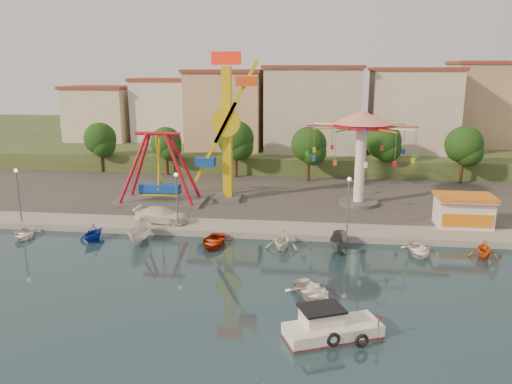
# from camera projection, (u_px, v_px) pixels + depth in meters

# --- Properties ---
(ground) EXTENTS (200.00, 200.00, 0.00)m
(ground) POSITION_uv_depth(u_px,v_px,m) (240.00, 297.00, 34.51)
(ground) COLOR #122C32
(ground) RESTS_ON ground
(quay_deck) EXTENTS (200.00, 100.00, 0.60)m
(quay_deck) POSITION_uv_depth(u_px,v_px,m) (289.00, 150.00, 94.16)
(quay_deck) COLOR #9E998E
(quay_deck) RESTS_ON ground
(asphalt_pad) EXTENTS (90.00, 28.00, 0.01)m
(asphalt_pad) POSITION_uv_depth(u_px,v_px,m) (276.00, 188.00, 63.26)
(asphalt_pad) COLOR #4C4944
(asphalt_pad) RESTS_ON quay_deck
(hill_terrace) EXTENTS (200.00, 60.00, 3.00)m
(hill_terrace) POSITION_uv_depth(u_px,v_px,m) (291.00, 140.00, 98.68)
(hill_terrace) COLOR #384C26
(hill_terrace) RESTS_ON ground
(pirate_ship_ride) EXTENTS (10.00, 5.00, 8.00)m
(pirate_ship_ride) POSITION_uv_depth(u_px,v_px,m) (159.00, 169.00, 55.59)
(pirate_ship_ride) COLOR #59595E
(pirate_ship_ride) RESTS_ON quay_deck
(kamikaze_tower) EXTENTS (5.28, 3.10, 16.50)m
(kamikaze_tower) POSITION_uv_depth(u_px,v_px,m) (229.00, 131.00, 55.27)
(kamikaze_tower) COLOR #59595E
(kamikaze_tower) RESTS_ON quay_deck
(wave_swinger) EXTENTS (11.60, 11.60, 10.40)m
(wave_swinger) POSITION_uv_depth(u_px,v_px,m) (361.00, 137.00, 53.71)
(wave_swinger) COLOR #59595E
(wave_swinger) RESTS_ON quay_deck
(booth_left) EXTENTS (5.40, 3.78, 3.08)m
(booth_left) POSITION_uv_depth(u_px,v_px,m) (463.00, 210.00, 47.64)
(booth_left) COLOR white
(booth_left) RESTS_ON quay_deck
(lamp_post_0) EXTENTS (0.14, 0.14, 5.00)m
(lamp_post_0) POSITION_uv_depth(u_px,v_px,m) (19.00, 196.00, 49.08)
(lamp_post_0) COLOR #59595E
(lamp_post_0) RESTS_ON quay_deck
(lamp_post_1) EXTENTS (0.14, 0.14, 5.00)m
(lamp_post_1) POSITION_uv_depth(u_px,v_px,m) (177.00, 201.00, 47.21)
(lamp_post_1) COLOR #59595E
(lamp_post_1) RESTS_ON quay_deck
(lamp_post_2) EXTENTS (0.14, 0.14, 5.00)m
(lamp_post_2) POSITION_uv_depth(u_px,v_px,m) (348.00, 207.00, 45.35)
(lamp_post_2) COLOR #59595E
(lamp_post_2) RESTS_ON quay_deck
(tree_0) EXTENTS (4.60, 4.60, 7.19)m
(tree_0) POSITION_uv_depth(u_px,v_px,m) (100.00, 139.00, 71.83)
(tree_0) COLOR #382314
(tree_0) RESTS_ON quay_deck
(tree_1) EXTENTS (4.35, 4.35, 6.80)m
(tree_1) POSITION_uv_depth(u_px,v_px,m) (166.00, 143.00, 70.03)
(tree_1) COLOR #382314
(tree_1) RESTS_ON quay_deck
(tree_2) EXTENTS (5.02, 5.02, 7.85)m
(tree_2) POSITION_uv_depth(u_px,v_px,m) (236.00, 139.00, 68.27)
(tree_2) COLOR #382314
(tree_2) RESTS_ON quay_deck
(tree_3) EXTENTS (4.68, 4.68, 7.32)m
(tree_3) POSITION_uv_depth(u_px,v_px,m) (309.00, 145.00, 65.80)
(tree_3) COLOR #382314
(tree_3) RESTS_ON quay_deck
(tree_4) EXTENTS (4.86, 4.86, 7.60)m
(tree_4) POSITION_uv_depth(u_px,v_px,m) (383.00, 141.00, 67.47)
(tree_4) COLOR #382314
(tree_4) RESTS_ON quay_deck
(tree_5) EXTENTS (4.83, 4.83, 7.54)m
(tree_5) POSITION_uv_depth(u_px,v_px,m) (464.00, 145.00, 64.56)
(tree_5) COLOR #382314
(tree_5) RESTS_ON quay_deck
(building_0) EXTENTS (9.26, 9.53, 11.87)m
(building_0) POSITION_uv_depth(u_px,v_px,m) (79.00, 109.00, 80.61)
(building_0) COLOR beige
(building_0) RESTS_ON hill_terrace
(building_1) EXTENTS (12.33, 9.01, 8.63)m
(building_1) POSITION_uv_depth(u_px,v_px,m) (161.00, 117.00, 84.72)
(building_1) COLOR silver
(building_1) RESTS_ON hill_terrace
(building_2) EXTENTS (11.95, 9.28, 11.23)m
(building_2) POSITION_uv_depth(u_px,v_px,m) (238.00, 110.00, 83.43)
(building_2) COLOR tan
(building_2) RESTS_ON hill_terrace
(building_3) EXTENTS (12.59, 10.50, 9.20)m
(building_3) POSITION_uv_depth(u_px,v_px,m) (321.00, 118.00, 79.03)
(building_3) COLOR beige
(building_3) RESTS_ON hill_terrace
(building_4) EXTENTS (10.75, 9.23, 9.24)m
(building_4) POSITION_uv_depth(u_px,v_px,m) (404.00, 117.00, 80.73)
(building_4) COLOR beige
(building_4) RESTS_ON hill_terrace
(building_5) EXTENTS (12.77, 10.96, 11.21)m
(building_5) POSITION_uv_depth(u_px,v_px,m) (495.00, 113.00, 77.14)
(building_5) COLOR tan
(building_5) RESTS_ON hill_terrace
(cabin_motorboat) EXTENTS (6.04, 4.20, 1.99)m
(cabin_motorboat) POSITION_uv_depth(u_px,v_px,m) (330.00, 329.00, 29.21)
(cabin_motorboat) COLOR white
(cabin_motorboat) RESTS_ON ground
(rowboat_a) EXTENTS (4.59, 4.99, 0.84)m
(rowboat_a) POSITION_uv_depth(u_px,v_px,m) (312.00, 291.00, 34.36)
(rowboat_a) COLOR white
(rowboat_a) RESTS_ON ground
(van) EXTENTS (5.36, 2.51, 1.51)m
(van) POSITION_uv_depth(u_px,v_px,m) (161.00, 215.00, 48.94)
(van) COLOR white
(van) RESTS_ON quay_deck
(moored_boat_0) EXTENTS (3.29, 4.02, 0.73)m
(moored_boat_0) POSITION_uv_depth(u_px,v_px,m) (24.00, 234.00, 46.41)
(moored_boat_0) COLOR white
(moored_boat_0) RESTS_ON ground
(moored_boat_1) EXTENTS (2.95, 3.28, 1.53)m
(moored_boat_1) POSITION_uv_depth(u_px,v_px,m) (93.00, 233.00, 45.52)
(moored_boat_1) COLOR #122DA0
(moored_boat_1) RESTS_ON ground
(moored_boat_2) EXTENTS (1.61, 4.19, 1.61)m
(moored_boat_2) POSITION_uv_depth(u_px,v_px,m) (140.00, 234.00, 44.99)
(moored_boat_2) COLOR silver
(moored_boat_2) RESTS_ON ground
(moored_boat_3) EXTENTS (3.10, 4.18, 0.83)m
(moored_boat_3) POSITION_uv_depth(u_px,v_px,m) (213.00, 241.00, 44.30)
(moored_boat_3) COLOR #AB2A0D
(moored_boat_3) RESTS_ON ground
(moored_boat_4) EXTENTS (3.17, 3.58, 1.75)m
(moored_boat_4) POSITION_uv_depth(u_px,v_px,m) (282.00, 239.00, 43.47)
(moored_boat_4) COLOR white
(moored_boat_4) RESTS_ON ground
(moored_boat_5) EXTENTS (1.99, 4.08, 1.51)m
(moored_boat_5) POSITION_uv_depth(u_px,v_px,m) (339.00, 243.00, 42.93)
(moored_boat_5) COLOR #5B5B60
(moored_boat_5) RESTS_ON ground
(moored_boat_6) EXTENTS (2.60, 3.61, 0.74)m
(moored_boat_6) POSITION_uv_depth(u_px,v_px,m) (419.00, 250.00, 42.25)
(moored_boat_6) COLOR white
(moored_boat_6) RESTS_ON ground
(moored_boat_7) EXTENTS (2.95, 3.23, 1.46)m
(moored_boat_7) POSITION_uv_depth(u_px,v_px,m) (484.00, 249.00, 41.54)
(moored_boat_7) COLOR #E35614
(moored_boat_7) RESTS_ON ground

